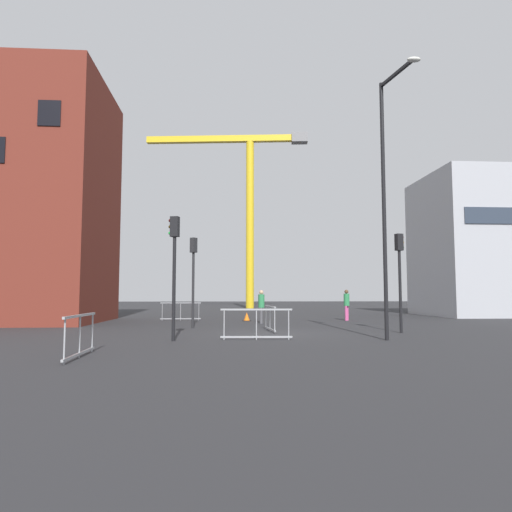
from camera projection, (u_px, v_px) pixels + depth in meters
name	position (u px, v px, depth m)	size (l,w,h in m)	color
ground	(269.00, 334.00, 18.62)	(160.00, 160.00, 0.00)	#28282B
brick_building	(28.00, 201.00, 26.45)	(8.57, 8.35, 13.77)	maroon
office_block	(487.00, 246.00, 34.50)	(9.13, 8.13, 10.38)	#A8AAB2
construction_crane	(246.00, 188.00, 52.59)	(18.47, 2.98, 19.87)	yellow
streetlamp_tall	(387.00, 186.00, 16.17)	(0.69, 2.14, 9.19)	black
traffic_light_near	(174.00, 257.00, 15.91)	(0.39, 0.30, 4.26)	black
traffic_light_far	(193.00, 268.00, 21.82)	(0.36, 0.38, 4.24)	#232326
traffic_light_crosswalk	(400.00, 266.00, 19.18)	(0.39, 0.30, 4.09)	black
pedestrian_walking	(347.00, 302.00, 27.92)	(0.34, 0.34, 1.85)	#D14C8C
pedestrian_waiting	(261.00, 304.00, 25.10)	(0.34, 0.34, 1.80)	#4C4C51
safety_barrier_front	(80.00, 335.00, 11.63)	(0.09, 2.58, 1.08)	#9EA0A5
safety_barrier_right_run	(181.00, 311.00, 27.99)	(2.44, 0.09, 1.08)	gray
safety_barrier_left_run	(270.00, 318.00, 19.77)	(0.23, 2.44, 1.08)	#9EA0A5
safety_barrier_mid_span	(256.00, 323.00, 16.15)	(2.51, 0.19, 1.08)	#9EA0A5
traffic_cone_on_verge	(247.00, 317.00, 27.39)	(0.50, 0.50, 0.50)	black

